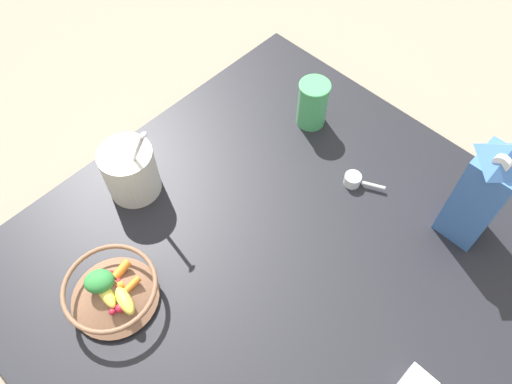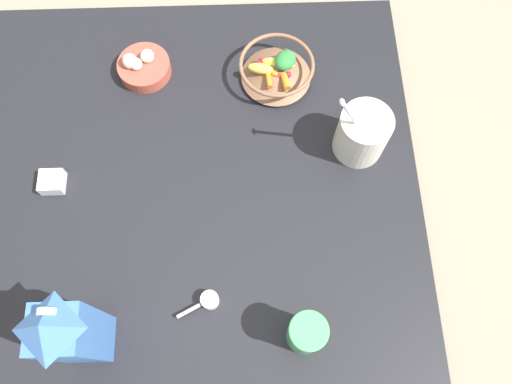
{
  "view_description": "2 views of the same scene",
  "coord_description": "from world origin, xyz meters",
  "px_view_note": "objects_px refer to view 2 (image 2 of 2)",
  "views": [
    {
      "loc": [
        0.26,
        -0.37,
        1.0
      ],
      "look_at": [
        -0.16,
        0.06,
        0.09
      ],
      "focal_mm": 35.0,
      "sensor_mm": 36.0,
      "label": 1
    },
    {
      "loc": [
        -0.14,
        0.43,
        1.13
      ],
      "look_at": [
        -0.15,
        0.05,
        0.12
      ],
      "focal_mm": 35.0,
      "sensor_mm": 36.0,
      "label": 2
    }
  ],
  "objects_px": {
    "drinking_cup": "(306,333)",
    "spice_jar": "(52,182)",
    "milk_carton": "(70,334)",
    "garlic_bowl": "(143,67)",
    "yogurt_tub": "(363,133)",
    "fruit_bowl": "(276,69)"
  },
  "relations": [
    {
      "from": "drinking_cup",
      "to": "spice_jar",
      "type": "height_order",
      "value": "drinking_cup"
    },
    {
      "from": "yogurt_tub",
      "to": "drinking_cup",
      "type": "height_order",
      "value": "yogurt_tub"
    },
    {
      "from": "fruit_bowl",
      "to": "garlic_bowl",
      "type": "relative_size",
      "value": 1.41
    },
    {
      "from": "fruit_bowl",
      "to": "spice_jar",
      "type": "bearing_deg",
      "value": 27.29
    },
    {
      "from": "fruit_bowl",
      "to": "yogurt_tub",
      "type": "relative_size",
      "value": 0.78
    },
    {
      "from": "milk_carton",
      "to": "spice_jar",
      "type": "height_order",
      "value": "milk_carton"
    },
    {
      "from": "fruit_bowl",
      "to": "spice_jar",
      "type": "height_order",
      "value": "fruit_bowl"
    },
    {
      "from": "garlic_bowl",
      "to": "spice_jar",
      "type": "bearing_deg",
      "value": 57.15
    },
    {
      "from": "spice_jar",
      "to": "fruit_bowl",
      "type": "bearing_deg",
      "value": -152.71
    },
    {
      "from": "drinking_cup",
      "to": "garlic_bowl",
      "type": "xyz_separation_m",
      "value": [
        0.37,
        -0.67,
        -0.04
      ]
    },
    {
      "from": "milk_carton",
      "to": "garlic_bowl",
      "type": "distance_m",
      "value": 0.68
    },
    {
      "from": "milk_carton",
      "to": "yogurt_tub",
      "type": "distance_m",
      "value": 0.75
    },
    {
      "from": "fruit_bowl",
      "to": "milk_carton",
      "type": "height_order",
      "value": "milk_carton"
    },
    {
      "from": "yogurt_tub",
      "to": "drinking_cup",
      "type": "xyz_separation_m",
      "value": [
        0.16,
        0.44,
        -0.01
      ]
    },
    {
      "from": "spice_jar",
      "to": "yogurt_tub",
      "type": "bearing_deg",
      "value": -173.98
    },
    {
      "from": "fruit_bowl",
      "to": "drinking_cup",
      "type": "height_order",
      "value": "drinking_cup"
    },
    {
      "from": "drinking_cup",
      "to": "yogurt_tub",
      "type": "bearing_deg",
      "value": -109.92
    },
    {
      "from": "milk_carton",
      "to": "spice_jar",
      "type": "distance_m",
      "value": 0.4
    },
    {
      "from": "milk_carton",
      "to": "yogurt_tub",
      "type": "xyz_separation_m",
      "value": [
        -0.6,
        -0.44,
        -0.07
      ]
    },
    {
      "from": "fruit_bowl",
      "to": "drinking_cup",
      "type": "xyz_separation_m",
      "value": [
        -0.03,
        0.64,
        0.03
      ]
    },
    {
      "from": "drinking_cup",
      "to": "milk_carton",
      "type": "bearing_deg",
      "value": -0.86
    },
    {
      "from": "milk_carton",
      "to": "fruit_bowl",
      "type": "bearing_deg",
      "value": -123.16
    }
  ]
}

